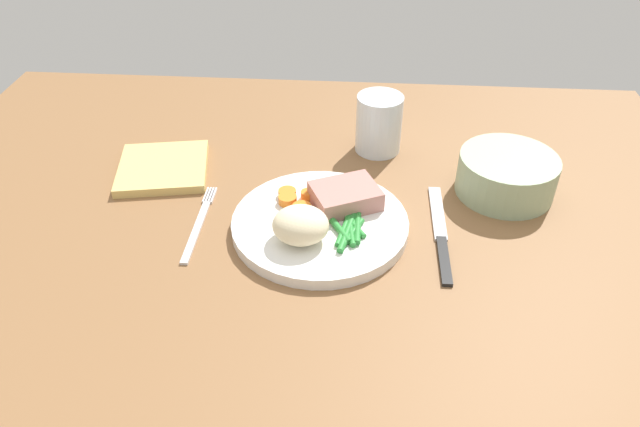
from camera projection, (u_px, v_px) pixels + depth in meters
dining_table at (298, 227)px, 82.33cm from camera, size 120.00×90.00×2.00cm
dinner_plate at (320, 224)px, 79.88cm from camera, size 23.56×23.56×1.60cm
meat_portion at (345, 196)px, 81.33cm from camera, size 10.71×9.74×2.72cm
mashed_potatoes at (301, 225)px, 74.78cm from camera, size 7.15×6.47×4.53cm
carrot_slices at (295, 200)px, 82.04cm from camera, size 5.06×5.99×1.14cm
green_beans at (348, 228)px, 77.38cm from camera, size 6.37×10.31×0.90cm
fork at (199, 223)px, 81.00cm from camera, size 1.44×16.60×0.40cm
knife at (440, 235)px, 79.07cm from camera, size 1.70×20.50×0.64cm
water_glass at (379, 127)px, 94.42cm from camera, size 7.23×7.23×9.27cm
salad_bowl at (507, 173)px, 85.26cm from camera, size 13.93×13.93×5.89cm
napkin at (163, 168)px, 91.20cm from camera, size 15.31×15.38×1.33cm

